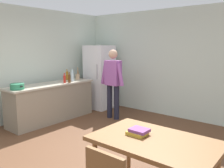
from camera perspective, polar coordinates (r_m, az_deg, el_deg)
ground_plane at (r=4.08m, az=-6.04°, el=-16.86°), size 14.00×14.00×0.00m
wall_back at (r=6.16m, az=14.03°, el=4.87°), size 6.40×0.12×2.70m
wall_left at (r=5.93m, az=-22.86°, el=4.25°), size 0.12×5.60×2.70m
kitchen_counter at (r=5.87m, az=-14.35°, el=-4.23°), size 0.64×2.20×0.90m
refrigerator at (r=6.77m, az=-3.06°, el=1.69°), size 0.70×0.67×1.80m
person at (r=5.73m, az=0.23°, el=1.10°), size 0.70×0.22×1.70m
dining_table at (r=2.81m, az=10.22°, el=-14.48°), size 1.40×0.90×0.75m
cooking_pot at (r=5.25m, az=-21.95°, el=-0.56°), size 0.40×0.28×0.12m
utensil_jar at (r=6.38m, az=-8.32°, el=1.84°), size 0.11×0.11×0.32m
bottle_oil_amber at (r=6.34m, az=-10.81°, el=2.06°), size 0.06×0.06×0.28m
bottle_beer_brown at (r=5.83m, az=-10.30°, el=1.36°), size 0.06×0.06×0.26m
bottle_water_clear at (r=6.05m, az=-9.56°, el=1.85°), size 0.07×0.07×0.30m
bottle_sauce_red at (r=5.82m, az=-11.41°, el=1.21°), size 0.06×0.06×0.24m
book_stack at (r=2.87m, az=6.36°, el=-11.42°), size 0.23×0.20×0.07m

